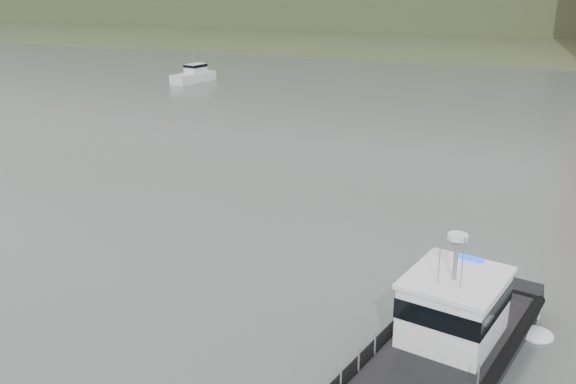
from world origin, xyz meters
name	(u,v)px	position (x,y,z in m)	size (l,w,h in m)	color
ground	(188,320)	(0.00, 0.00, 0.00)	(400.00, 400.00, 0.00)	#4C5B57
patrol_boat	(449,333)	(8.98, 0.44, 1.16)	(5.50, 10.04, 4.62)	black
motorboat	(194,75)	(-25.30, 46.51, 0.79)	(3.11, 6.01, 3.15)	silver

